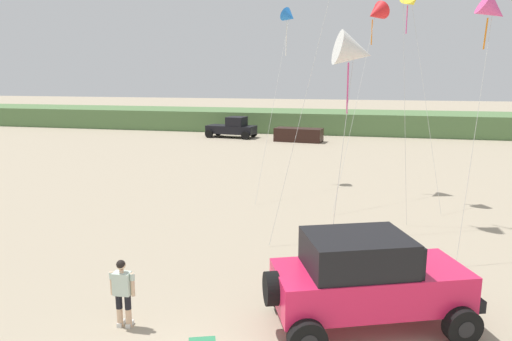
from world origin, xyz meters
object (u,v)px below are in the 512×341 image
(kite_blue_swept, at_px, (493,10))
(kite_green_box, at_px, (289,17))
(jeep, at_px, (367,278))
(kite_pink_ribbon, at_px, (376,13))
(person_watching, at_px, (123,290))
(kite_orange_streamer, at_px, (411,1))
(distant_pickup, at_px, (233,128))
(kite_black_sled, at_px, (354,52))
(distant_sedan, at_px, (299,135))

(kite_blue_swept, bearing_deg, kite_green_box, 132.96)
(jeep, relative_size, kite_pink_ribbon, 0.53)
(jeep, relative_size, person_watching, 3.00)
(person_watching, xyz_separation_m, kite_green_box, (1.16, 16.42, 7.91))
(kite_green_box, bearing_deg, kite_orange_streamer, -23.51)
(distant_pickup, relative_size, kite_black_sled, 0.67)
(distant_pickup, xyz_separation_m, distant_sedan, (6.52, -1.33, -0.34))
(distant_sedan, relative_size, kite_pink_ribbon, 0.44)
(kite_orange_streamer, bearing_deg, kite_green_box, 156.49)
(kite_green_box, bearing_deg, distant_sedan, 95.69)
(kite_orange_streamer, bearing_deg, kite_pink_ribbon, 134.93)
(kite_blue_swept, bearing_deg, kite_orange_streamer, 108.84)
(distant_pickup, bearing_deg, kite_pink_ribbon, -55.40)
(kite_blue_swept, bearing_deg, distant_pickup, 122.07)
(distant_pickup, xyz_separation_m, kite_green_box, (8.09, -17.08, 7.91))
(kite_black_sled, height_order, kite_blue_swept, kite_blue_swept)
(person_watching, bearing_deg, kite_green_box, 85.96)
(kite_pink_ribbon, relative_size, kite_orange_streamer, 0.98)
(jeep, xyz_separation_m, distant_pickup, (-12.45, 32.19, -0.26))
(person_watching, xyz_separation_m, distant_pickup, (-6.93, 33.51, 0.00))
(jeep, height_order, distant_pickup, jeep)
(kite_black_sled, distance_m, kite_blue_swept, 5.12)
(distant_sedan, xyz_separation_m, kite_green_box, (1.57, -15.75, 8.25))
(kite_blue_swept, bearing_deg, kite_pink_ribbon, 115.32)
(distant_sedan, bearing_deg, person_watching, -82.91)
(jeep, height_order, kite_pink_ribbon, kite_pink_ribbon)
(distant_pickup, relative_size, kite_orange_streamer, 0.50)
(distant_pickup, bearing_deg, person_watching, -78.31)
(distant_sedan, bearing_deg, kite_blue_swept, -62.21)
(distant_pickup, relative_size, kite_green_box, 0.51)
(jeep, relative_size, distant_pickup, 1.04)
(person_watching, relative_size, kite_blue_swept, 0.20)
(kite_pink_ribbon, xyz_separation_m, kite_black_sled, (-0.68, -10.05, -2.28))
(jeep, height_order, person_watching, jeep)
(jeep, distance_m, distant_pickup, 34.52)
(jeep, distance_m, kite_orange_streamer, 14.89)
(person_watching, distance_m, distant_sedan, 32.18)
(jeep, bearing_deg, kite_green_box, 106.10)
(person_watching, relative_size, kite_green_box, 0.18)
(person_watching, distance_m, kite_pink_ribbon, 18.12)
(person_watching, relative_size, kite_orange_streamer, 0.17)
(kite_black_sled, height_order, kite_green_box, kite_green_box)
(person_watching, xyz_separation_m, kite_pink_ribbon, (5.59, 15.35, 7.84))
(kite_black_sled, bearing_deg, kite_blue_swept, 31.18)
(person_watching, xyz_separation_m, kite_orange_streamer, (7.09, 13.84, 8.15))
(jeep, distance_m, kite_blue_swept, 10.01)
(kite_pink_ribbon, bearing_deg, kite_orange_streamer, -45.07)
(kite_black_sled, distance_m, kite_orange_streamer, 9.19)
(distant_sedan, xyz_separation_m, kite_orange_streamer, (7.50, -18.33, 8.49))
(person_watching, height_order, kite_black_sled, kite_black_sled)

